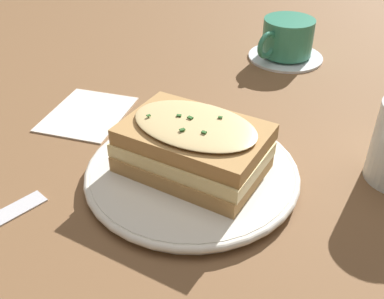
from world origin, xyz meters
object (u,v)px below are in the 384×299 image
(napkin, at_px, (87,113))
(sandwich, at_px, (193,146))
(teacup_with_saucer, at_px, (287,41))
(dinner_plate, at_px, (192,173))

(napkin, bearing_deg, sandwich, 64.87)
(sandwich, xyz_separation_m, napkin, (-0.09, -0.19, -0.04))
(teacup_with_saucer, bearing_deg, napkin, -10.69)
(dinner_plate, relative_size, napkin, 1.93)
(dinner_plate, relative_size, sandwich, 1.40)
(dinner_plate, distance_m, napkin, 0.21)
(dinner_plate, bearing_deg, sandwich, 164.77)
(teacup_with_saucer, bearing_deg, dinner_plate, 21.57)
(sandwich, distance_m, napkin, 0.21)
(dinner_plate, relative_size, teacup_with_saucer, 1.79)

